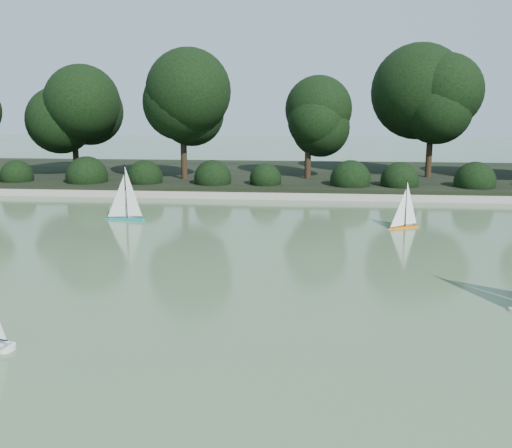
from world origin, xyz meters
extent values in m
plane|color=#364D2E|center=(0.00, 0.00, 0.00)|extent=(80.00, 80.00, 0.00)
cube|color=gray|center=(0.00, 9.00, 0.09)|extent=(40.00, 0.35, 0.18)
cube|color=black|center=(0.00, 13.00, 0.15)|extent=(40.00, 8.00, 0.30)
cylinder|color=black|center=(-7.00, 11.80, 0.68)|extent=(0.20, 0.20, 1.37)
sphere|color=black|center=(-7.00, 11.80, 2.38)|extent=(2.24, 2.24, 2.24)
cylinder|color=black|center=(-3.00, 10.90, 0.83)|extent=(0.20, 0.20, 1.66)
sphere|color=black|center=(-3.00, 10.90, 2.85)|extent=(2.66, 2.66, 2.66)
cylinder|color=black|center=(1.00, 11.40, 0.63)|extent=(0.20, 0.20, 1.26)
sphere|color=black|center=(1.00, 11.40, 2.21)|extent=(2.10, 2.10, 2.10)
cylinder|color=black|center=(5.00, 12.10, 0.86)|extent=(0.20, 0.20, 1.73)
sphere|color=black|center=(5.00, 12.10, 2.99)|extent=(2.80, 2.80, 2.80)
sphere|color=black|center=(-8.00, 9.90, 0.45)|extent=(1.10, 1.10, 1.10)
sphere|color=black|center=(-6.00, 9.90, 0.45)|extent=(1.10, 1.10, 1.10)
sphere|color=black|center=(-4.00, 9.90, 0.45)|extent=(1.10, 1.10, 1.10)
sphere|color=black|center=(-2.00, 9.90, 0.45)|extent=(1.10, 1.10, 1.10)
sphere|color=black|center=(0.00, 9.90, 0.45)|extent=(1.10, 1.10, 1.10)
sphere|color=black|center=(2.00, 9.90, 0.45)|extent=(1.10, 1.10, 1.10)
sphere|color=black|center=(4.00, 9.90, 0.45)|extent=(1.10, 1.10, 1.10)
sphere|color=black|center=(6.00, 9.90, 0.45)|extent=(1.10, 1.10, 1.10)
cylinder|color=silver|center=(-2.32, -1.56, 0.06)|extent=(0.15, 0.15, 0.11)
cube|color=orange|center=(3.18, 5.38, 0.03)|extent=(0.66, 0.45, 0.07)
cone|color=orange|center=(2.84, 5.19, 0.03)|extent=(0.19, 0.19, 0.14)
cylinder|color=orange|center=(3.48, 5.55, 0.03)|extent=(0.11, 0.11, 0.07)
cylinder|color=black|center=(3.21, 5.40, 0.60)|extent=(0.02, 0.02, 1.06)
cylinder|color=black|center=(3.34, 5.47, 0.11)|extent=(0.28, 0.16, 0.01)
cube|color=#107D7A|center=(-3.29, 5.69, 0.04)|extent=(0.86, 0.26, 0.08)
cone|color=#107D7A|center=(-3.78, 5.74, 0.04)|extent=(0.19, 0.19, 0.17)
cylinder|color=#107D7A|center=(-2.87, 5.65, 0.04)|extent=(0.11, 0.11, 0.08)
cylinder|color=black|center=(-3.25, 5.69, 0.74)|extent=(0.02, 0.02, 1.31)
cylinder|color=black|center=(-3.06, 5.67, 0.14)|extent=(0.39, 0.06, 0.01)
camera|label=1|loc=(1.04, -7.29, 2.76)|focal=40.00mm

